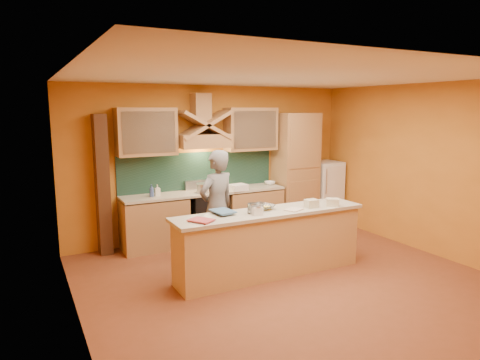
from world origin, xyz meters
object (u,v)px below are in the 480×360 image
kitchen_scale (257,211)px  person (217,207)px  stove (206,217)px  fridge (324,192)px  mixing_bowl (265,207)px

kitchen_scale → person: bearing=109.0°
stove → fridge: (2.70, 0.00, 0.20)m
fridge → mixing_bowl: (-2.52, -1.79, 0.33)m
person → fridge: bearing=-176.1°
kitchen_scale → mixing_bowl: 0.34m
fridge → person: 3.21m
fridge → mixing_bowl: fridge is taller
stove → person: size_ratio=0.51×
fridge → person: bearing=-159.1°
fridge → kitchen_scale: fridge is taller
person → kitchen_scale: bearing=86.5°
person → kitchen_scale: person is taller
stove → person: person is taller
fridge → mixing_bowl: size_ratio=4.70×
mixing_bowl → fridge: bearing=35.4°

